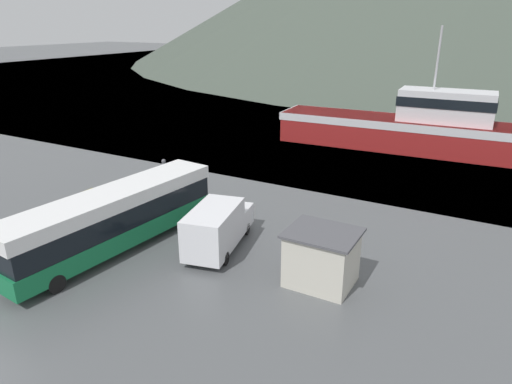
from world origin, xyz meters
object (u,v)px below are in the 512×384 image
delivery_van (218,226)px  dock_kiosk (322,257)px  fishing_boat (419,128)px  tour_bus (115,217)px  storage_bin (92,200)px

delivery_van → dock_kiosk: bearing=-17.7°
delivery_van → fishing_boat: fishing_boat is taller
tour_bus → dock_kiosk: 11.28m
tour_bus → fishing_boat: fishing_boat is taller
delivery_van → storage_bin: bearing=163.0°
storage_bin → delivery_van: bearing=-4.3°
storage_bin → dock_kiosk: dock_kiosk is taller
fishing_boat → delivery_van: bearing=165.6°
tour_bus → storage_bin: bearing=154.2°
delivery_van → dock_kiosk: (6.20, -0.54, 0.01)m
tour_bus → delivery_van: 5.57m
tour_bus → dock_kiosk: tour_bus is taller
storage_bin → dock_kiosk: (16.76, -1.32, 0.77)m
fishing_boat → storage_bin: size_ratio=22.44×
delivery_van → fishing_boat: 26.88m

